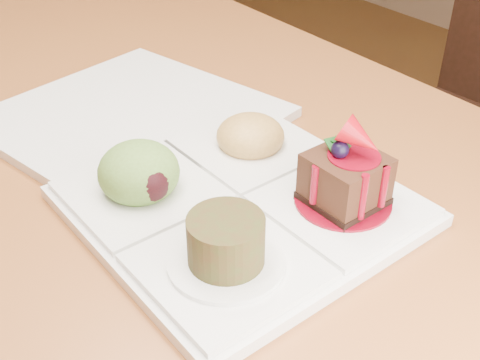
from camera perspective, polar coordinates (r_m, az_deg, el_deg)
sampler_plate at (r=0.55m, az=-0.43°, el=-1.05°), size 0.28×0.28×0.10m
second_plate at (r=0.72m, az=-10.30°, el=5.80°), size 0.34×0.34×0.01m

